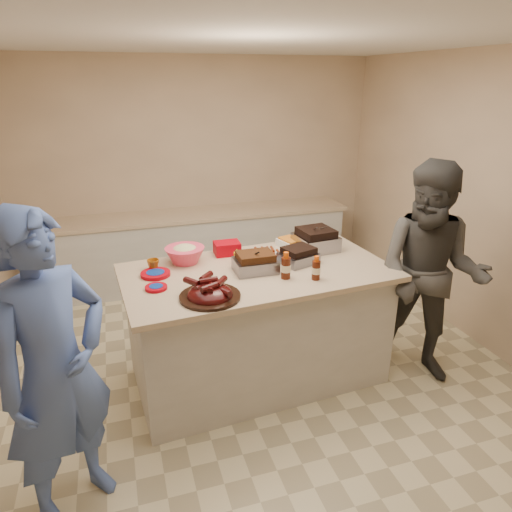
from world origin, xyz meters
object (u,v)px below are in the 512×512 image
object	(u,v)px
island	(258,375)
mustard_bottle	(237,264)
coleslaw_bowl	(185,262)
guest_blue	(80,499)
plastic_cup	(154,270)
rib_platter	(210,298)
roasting_pan	(315,249)
bbq_bottle_b	(316,279)
guest_gray	(415,371)
bbq_bottle_a	(286,278)

from	to	relation	value
island	mustard_bottle	size ratio (longest dim) A/B	15.84
coleslaw_bowl	guest_blue	bearing A→B (deg)	-126.78
plastic_cup	rib_platter	bearing A→B (deg)	-62.34
roasting_pan	guest_blue	distance (m)	2.58
guest_blue	island	bearing A→B (deg)	-8.14
rib_platter	coleslaw_bowl	distance (m)	0.71
bbq_bottle_b	mustard_bottle	size ratio (longest dim) A/B	1.41
guest_gray	rib_platter	bearing A→B (deg)	-134.98
coleslaw_bowl	bbq_bottle_b	size ratio (longest dim) A/B	1.73
coleslaw_bowl	bbq_bottle_b	world-z (taller)	coleslaw_bowl
bbq_bottle_a	coleslaw_bowl	bearing A→B (deg)	141.17
rib_platter	guest_gray	size ratio (longest dim) A/B	0.23
roasting_pan	island	bearing A→B (deg)	-161.05
roasting_pan	mustard_bottle	bearing A→B (deg)	-177.04
roasting_pan	bbq_bottle_a	world-z (taller)	bbq_bottle_a
guest_blue	rib_platter	bearing A→B (deg)	-12.08
bbq_bottle_a	guest_gray	size ratio (longest dim) A/B	0.11
mustard_bottle	bbq_bottle_b	bearing A→B (deg)	-44.53
island	plastic_cup	size ratio (longest dim) A/B	22.08
island	roasting_pan	bearing A→B (deg)	20.60
island	roasting_pan	world-z (taller)	roasting_pan
rib_platter	coleslaw_bowl	xyz separation A→B (m)	(-0.06, 0.71, 0.00)
bbq_bottle_a	guest_gray	bearing A→B (deg)	-7.07
plastic_cup	guest_blue	xyz separation A→B (m)	(-0.64, -1.13, -1.00)
mustard_bottle	plastic_cup	size ratio (longest dim) A/B	1.39
coleslaw_bowl	guest_blue	size ratio (longest dim) A/B	0.17
island	roasting_pan	size ratio (longest dim) A/B	6.38
island	plastic_cup	bearing A→B (deg)	158.52
mustard_bottle	guest_blue	size ratio (longest dim) A/B	0.07
mustard_bottle	guest_blue	bearing A→B (deg)	-141.04
bbq_bottle_b	guest_blue	world-z (taller)	bbq_bottle_b
mustard_bottle	plastic_cup	world-z (taller)	mustard_bottle
island	guest_blue	size ratio (longest dim) A/B	1.13
bbq_bottle_b	plastic_cup	size ratio (longest dim) A/B	1.96
bbq_bottle_a	plastic_cup	size ratio (longest dim) A/B	2.20
coleslaw_bowl	guest_gray	bearing A→B (deg)	-20.32
mustard_bottle	guest_gray	world-z (taller)	mustard_bottle
coleslaw_bowl	guest_blue	world-z (taller)	coleslaw_bowl
rib_platter	guest_blue	distance (m)	1.48
coleslaw_bowl	guest_blue	xyz separation A→B (m)	(-0.91, -1.21, -1.00)
rib_platter	bbq_bottle_b	distance (m)	0.84
roasting_pan	guest_blue	world-z (taller)	roasting_pan
island	bbq_bottle_a	distance (m)	1.04
island	bbq_bottle_b	distance (m)	1.11
roasting_pan	guest_blue	bearing A→B (deg)	-156.31
bbq_bottle_b	plastic_cup	world-z (taller)	bbq_bottle_b
bbq_bottle_a	plastic_cup	xyz separation A→B (m)	(-0.95, 0.46, 0.00)
coleslaw_bowl	bbq_bottle_a	size ratio (longest dim) A/B	1.54
roasting_pan	mustard_bottle	distance (m)	0.77
bbq_bottle_a	guest_gray	distance (m)	1.57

